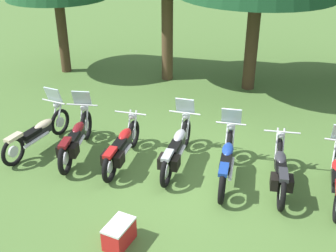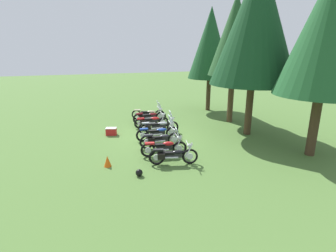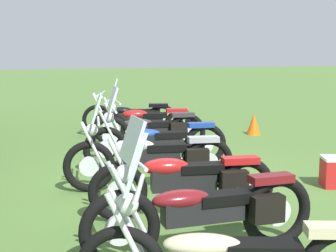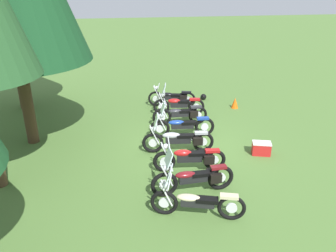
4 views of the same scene
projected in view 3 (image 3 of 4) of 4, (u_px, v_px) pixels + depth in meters
name	position (u px, v px, depth m)	size (l,w,h in m)	color
ground_plane	(156.00, 180.00, 7.53)	(80.00, 80.00, 0.00)	#4C7033
motorcycle_1	(205.00, 211.00, 4.68)	(0.77, 2.35, 1.39)	black
motorcycle_2	(187.00, 181.00, 5.83)	(0.77, 2.23, 1.00)	black
motorcycle_3	(152.00, 156.00, 6.98)	(0.75, 2.42, 1.37)	black
motorcycle_4	(155.00, 141.00, 8.15)	(0.67, 2.41, 1.38)	black
motorcycle_5	(151.00, 130.00, 9.27)	(0.76, 2.22, 1.03)	black
motorcycle_6	(143.00, 121.00, 10.36)	(0.68, 2.20, 1.36)	black
motorcycle_7	(132.00, 116.00, 11.30)	(0.85, 2.14, 1.01)	black
traffic_cone	(254.00, 124.00, 11.43)	(0.32, 0.32, 0.48)	#EA590F
dropped_helmet	(190.00, 122.00, 12.39)	(0.29, 0.29, 0.29)	black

